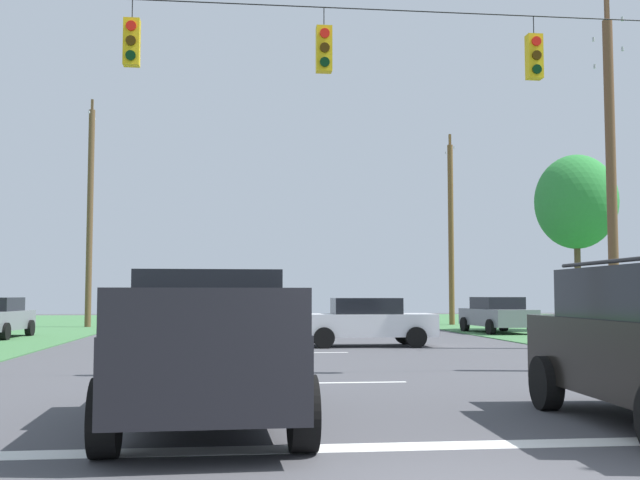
% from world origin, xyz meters
% --- Properties ---
extents(stop_bar_stripe, '(14.34, 0.45, 0.01)m').
position_xyz_m(stop_bar_stripe, '(0.00, 2.33, 0.00)').
color(stop_bar_stripe, white).
rests_on(stop_bar_stripe, ground).
extents(lane_dash_0, '(2.50, 0.15, 0.01)m').
position_xyz_m(lane_dash_0, '(0.00, 8.33, 0.00)').
color(lane_dash_0, white).
rests_on(lane_dash_0, ground).
extents(lane_dash_1, '(2.50, 0.15, 0.01)m').
position_xyz_m(lane_dash_1, '(0.00, 15.69, 0.00)').
color(lane_dash_1, white).
rests_on(lane_dash_1, ground).
extents(lane_dash_2, '(2.50, 0.15, 0.01)m').
position_xyz_m(lane_dash_2, '(0.00, 22.40, 0.00)').
color(lane_dash_2, white).
rests_on(lane_dash_2, ground).
extents(lane_dash_3, '(2.50, 0.15, 0.01)m').
position_xyz_m(lane_dash_3, '(0.00, 30.51, 0.00)').
color(lane_dash_3, white).
rests_on(lane_dash_3, ground).
extents(overhead_signal_span, '(17.04, 0.31, 7.98)m').
position_xyz_m(overhead_signal_span, '(-0.06, 9.42, 4.38)').
color(overhead_signal_span, brown).
rests_on(overhead_signal_span, ground).
extents(pickup_truck, '(2.40, 5.45, 1.95)m').
position_xyz_m(pickup_truck, '(-2.30, 4.05, 0.97)').
color(pickup_truck, black).
rests_on(pickup_truck, ground).
extents(distant_car_crossing_white, '(4.33, 2.09, 1.52)m').
position_xyz_m(distant_car_crossing_white, '(2.21, 18.21, 0.79)').
color(distant_car_crossing_white, silver).
rests_on(distant_car_crossing_white, ground).
extents(distant_car_oncoming, '(2.26, 4.42, 1.52)m').
position_xyz_m(distant_car_oncoming, '(9.08, 25.52, 0.79)').
color(distant_car_oncoming, slate).
rests_on(distant_car_oncoming, ground).
extents(utility_pole_mid_right, '(0.30, 1.93, 10.86)m').
position_xyz_m(utility_pole_mid_right, '(9.48, 16.21, 5.34)').
color(utility_pole_mid_right, brown).
rests_on(utility_pole_mid_right, ground).
extents(utility_pole_far_right, '(0.29, 1.66, 10.25)m').
position_xyz_m(utility_pole_far_right, '(9.57, 33.97, 4.99)').
color(utility_pole_far_right, brown).
rests_on(utility_pole_far_right, ground).
extents(utility_pole_far_left, '(0.30, 1.59, 11.44)m').
position_xyz_m(utility_pole_far_left, '(-9.11, 33.22, 5.59)').
color(utility_pole_far_left, brown).
rests_on(utility_pole_far_left, ground).
extents(tree_roadside_right, '(3.67, 3.67, 7.93)m').
position_xyz_m(tree_roadside_right, '(13.36, 26.99, 5.78)').
color(tree_roadside_right, brown).
rests_on(tree_roadside_right, ground).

